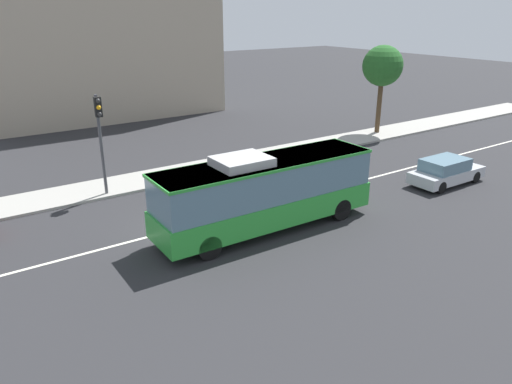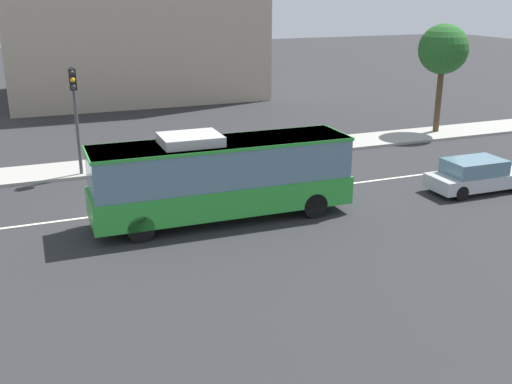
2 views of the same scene
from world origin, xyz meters
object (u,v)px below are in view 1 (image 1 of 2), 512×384
(traffic_light_mid_block, at_px, (100,129))
(street_tree_kerbside_left, at_px, (383,67))
(sedan_silver, at_px, (446,171))
(transit_bus, at_px, (265,190))

(traffic_light_mid_block, xyz_separation_m, street_tree_kerbside_left, (21.51, 1.44, 1.50))
(sedan_silver, bearing_deg, street_tree_kerbside_left, 61.66)
(sedan_silver, xyz_separation_m, street_tree_kerbside_left, (5.52, 10.00, 4.34))
(transit_bus, bearing_deg, street_tree_kerbside_left, 29.13)
(traffic_light_mid_block, bearing_deg, street_tree_kerbside_left, 98.53)
(transit_bus, xyz_separation_m, traffic_light_mid_block, (-4.46, 7.72, 1.75))
(traffic_light_mid_block, height_order, street_tree_kerbside_left, street_tree_kerbside_left)
(traffic_light_mid_block, bearing_deg, transit_bus, 34.72)
(street_tree_kerbside_left, bearing_deg, transit_bus, -151.74)
(transit_bus, distance_m, traffic_light_mid_block, 9.09)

